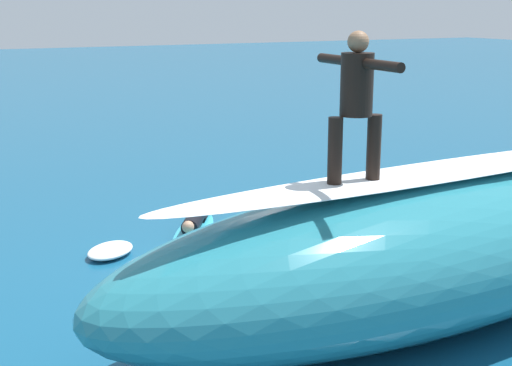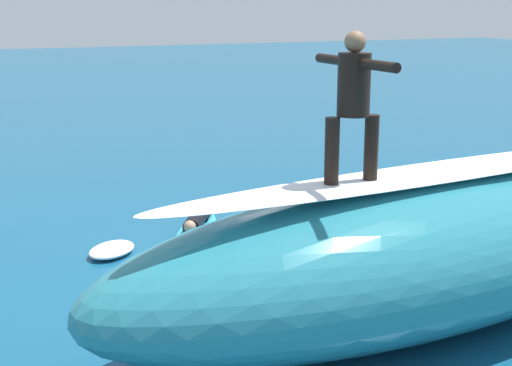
{
  "view_description": "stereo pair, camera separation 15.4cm",
  "coord_description": "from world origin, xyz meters",
  "px_view_note": "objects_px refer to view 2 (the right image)",
  "views": [
    {
      "loc": [
        5.12,
        8.54,
        3.73
      ],
      "look_at": [
        0.69,
        0.02,
        1.38
      ],
      "focal_mm": 50.65,
      "sensor_mm": 36.0,
      "label": 1
    },
    {
      "loc": [
        4.98,
        8.61,
        3.73
      ],
      "look_at": [
        0.69,
        0.02,
        1.38
      ],
      "focal_mm": 50.65,
      "sensor_mm": 36.0,
      "label": 2
    }
  ],
  "objects_px": {
    "surfer_riding": "(354,96)",
    "surfboard_paddling": "(196,231)",
    "surfer_paddling": "(197,220)",
    "surfboard_riding": "(351,186)"
  },
  "relations": [
    {
      "from": "surfer_paddling",
      "to": "surfboard_riding",
      "type": "bearing_deg",
      "value": 31.6
    },
    {
      "from": "surfer_riding",
      "to": "surfboard_paddling",
      "type": "bearing_deg",
      "value": -87.08
    },
    {
      "from": "surfboard_riding",
      "to": "surfer_riding",
      "type": "relative_size",
      "value": 1.32
    },
    {
      "from": "surfboard_riding",
      "to": "surfer_riding",
      "type": "height_order",
      "value": "surfer_riding"
    },
    {
      "from": "surfboard_riding",
      "to": "surfboard_paddling",
      "type": "bearing_deg",
      "value": -87.08
    },
    {
      "from": "surfboard_riding",
      "to": "surfer_paddling",
      "type": "relative_size",
      "value": 1.42
    },
    {
      "from": "surfer_riding",
      "to": "surfboard_paddling",
      "type": "relative_size",
      "value": 0.67
    },
    {
      "from": "surfer_riding",
      "to": "surfer_paddling",
      "type": "distance_m",
      "value": 5.36
    },
    {
      "from": "surfboard_paddling",
      "to": "surfer_paddling",
      "type": "xyz_separation_m",
      "value": [
        -0.07,
        -0.11,
        0.16
      ]
    },
    {
      "from": "surfboard_riding",
      "to": "surfer_paddling",
      "type": "xyz_separation_m",
      "value": [
        -0.07,
        -4.68,
        -1.65
      ]
    }
  ]
}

